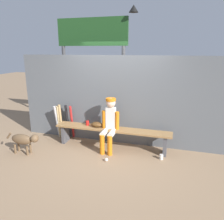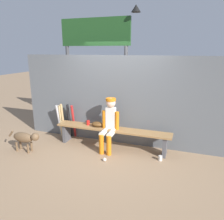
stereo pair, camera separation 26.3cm
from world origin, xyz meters
The scene contains 15 objects.
ground_plane centered at (0.00, 0.00, 0.00)m, with size 30.00×30.00×0.00m, color #937556.
chainlink_fence centered at (0.00, 0.37, 1.08)m, with size 5.07×0.03×2.16m, color #595E63.
dugout_bench centered at (0.00, 0.00, 0.39)m, with size 2.78×0.36×0.49m.
player_seated centered at (-0.03, -0.11, 0.67)m, with size 0.41×0.55×1.22m.
baseball_glove centered at (-0.38, 0.00, 0.55)m, with size 0.28×0.20×0.12m, color #593819.
bat_aluminum_red centered at (-1.17, 0.26, 0.46)m, with size 0.06×0.06×0.93m, color #B22323.
bat_aluminum_black centered at (-1.31, 0.26, 0.46)m, with size 0.06×0.06×0.91m, color black.
bat_wood_tan centered at (-1.46, 0.20, 0.46)m, with size 0.06×0.06×0.92m, color tan.
bat_wood_natural centered at (-1.52, 0.20, 0.45)m, with size 0.06×0.06×0.89m, color tan.
bat_aluminum_silver centered at (-1.57, 0.20, 0.44)m, with size 0.06×0.06×0.89m, color #B7B7BC.
baseball centered at (0.08, -0.69, 0.04)m, with size 0.07×0.07×0.07m, color white.
cup_on_ground centered at (1.19, -0.26, 0.06)m, with size 0.08×0.08×0.11m, color silver.
cup_on_bench centered at (-0.64, 0.05, 0.55)m, with size 0.08×0.08×0.11m, color red.
scoreboard centered at (-0.89, 1.27, 2.37)m, with size 2.31×0.27×3.37m.
dog centered at (-1.81, -0.86, 0.34)m, with size 0.84×0.20×0.49m.
Camera 1 is at (1.39, -4.70, 2.29)m, focal length 35.38 mm.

